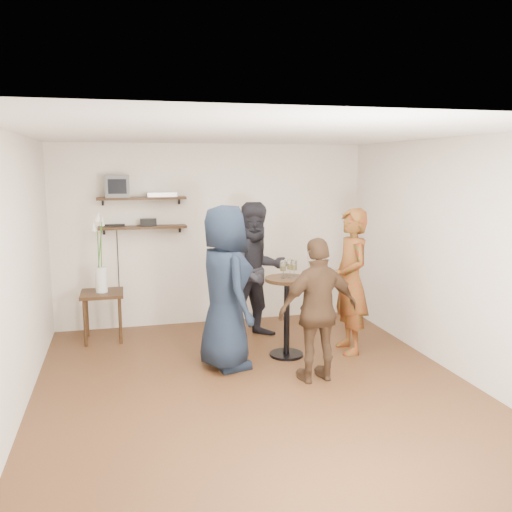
{
  "coord_description": "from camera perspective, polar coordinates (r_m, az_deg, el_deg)",
  "views": [
    {
      "loc": [
        -1.32,
        -5.22,
        2.3
      ],
      "look_at": [
        0.12,
        0.4,
        1.32
      ],
      "focal_mm": 38.0,
      "sensor_mm": 36.0,
      "label": 1
    }
  ],
  "objects": [
    {
      "name": "wine_glass_bl",
      "position": [
        6.51,
        2.93,
        -1.0
      ],
      "size": [
        0.07,
        0.07,
        0.2
      ],
      "color": "silver",
      "rests_on": "drinks_table"
    },
    {
      "name": "person_brown",
      "position": [
        5.81,
        6.59,
        -5.69
      ],
      "size": [
        0.95,
        0.49,
        1.55
      ],
      "primitive_type": "imported",
      "rotation": [
        0.0,
        0.0,
        3.26
      ],
      "color": "#402B1B",
      "rests_on": "room"
    },
    {
      "name": "room",
      "position": [
        5.48,
        -0.14,
        -0.94
      ],
      "size": [
        4.58,
        5.08,
        2.68
      ],
      "color": "#472816",
      "rests_on": "ground"
    },
    {
      "name": "side_table",
      "position": [
        7.43,
        -15.87,
        -4.47
      ],
      "size": [
        0.55,
        0.55,
        0.65
      ],
      "rotation": [
        0.0,
        0.0,
        -0.01
      ],
      "color": "black",
      "rests_on": "room"
    },
    {
      "name": "crt_monitor",
      "position": [
        7.6,
        -14.41,
        7.15
      ],
      "size": [
        0.32,
        0.3,
        0.3
      ],
      "primitive_type": "cube",
      "color": "#59595B",
      "rests_on": "shelf_upper"
    },
    {
      "name": "radio",
      "position": [
        7.65,
        -11.27,
        3.51
      ],
      "size": [
        0.22,
        0.1,
        0.1
      ],
      "primitive_type": "cube",
      "color": "black",
      "rests_on": "shelf_lower"
    },
    {
      "name": "power_strip",
      "position": [
        7.69,
        -14.75,
        3.16
      ],
      "size": [
        0.3,
        0.05,
        0.03
      ],
      "primitive_type": "cube",
      "color": "black",
      "rests_on": "shelf_lower"
    },
    {
      "name": "wine_glass_br",
      "position": [
        6.45,
        3.61,
        -0.98
      ],
      "size": [
        0.07,
        0.07,
        0.22
      ],
      "color": "silver",
      "rests_on": "drinks_table"
    },
    {
      "name": "person_dark",
      "position": [
        7.18,
        0.13,
        -1.58
      ],
      "size": [
        1.01,
        0.86,
        1.82
      ],
      "primitive_type": "imported",
      "rotation": [
        0.0,
        0.0,
        0.21
      ],
      "color": "black",
      "rests_on": "room"
    },
    {
      "name": "person_plaid",
      "position": [
        6.74,
        9.93,
        -2.62
      ],
      "size": [
        0.45,
        0.67,
        1.79
      ],
      "primitive_type": "imported",
      "rotation": [
        0.0,
        0.0,
        4.67
      ],
      "color": "#A41412",
      "rests_on": "room"
    },
    {
      "name": "shelf_upper",
      "position": [
        7.62,
        -11.94,
        5.98
      ],
      "size": [
        1.2,
        0.25,
        0.04
      ],
      "primitive_type": "cube",
      "color": "black",
      "rests_on": "room"
    },
    {
      "name": "drinks_table",
      "position": [
        6.55,
        3.27,
        -5.27
      ],
      "size": [
        0.53,
        0.53,
        0.97
      ],
      "color": "black",
      "rests_on": "room"
    },
    {
      "name": "wine_glass_fl",
      "position": [
        6.39,
        2.87,
        -1.16
      ],
      "size": [
        0.07,
        0.07,
        0.21
      ],
      "color": "silver",
      "rests_on": "drinks_table"
    },
    {
      "name": "wine_glass_fr",
      "position": [
        6.43,
        4.04,
        -1.07
      ],
      "size": [
        0.07,
        0.07,
        0.21
      ],
      "color": "silver",
      "rests_on": "drinks_table"
    },
    {
      "name": "person_navy",
      "position": [
        6.12,
        -3.29,
        -3.34
      ],
      "size": [
        0.77,
        1.02,
        1.87
      ],
      "primitive_type": "imported",
      "rotation": [
        0.0,
        0.0,
        1.79
      ],
      "color": "black",
      "rests_on": "room"
    },
    {
      "name": "vase_lilies",
      "position": [
        7.33,
        -16.04,
        -1.09
      ],
      "size": [
        0.2,
        0.21,
        1.07
      ],
      "rotation": [
        0.0,
        0.0,
        -0.01
      ],
      "color": "white",
      "rests_on": "side_table"
    },
    {
      "name": "dvd_deck",
      "position": [
        7.63,
        -9.89,
        6.41
      ],
      "size": [
        0.4,
        0.24,
        0.06
      ],
      "primitive_type": "cube",
      "color": "silver",
      "rests_on": "shelf_upper"
    },
    {
      "name": "shelf_lower",
      "position": [
        7.65,
        -11.84,
        2.99
      ],
      "size": [
        1.2,
        0.25,
        0.04
      ],
      "primitive_type": "cube",
      "color": "black",
      "rests_on": "room"
    }
  ]
}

